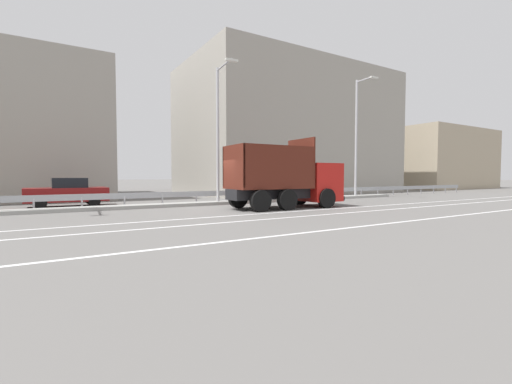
{
  "coord_description": "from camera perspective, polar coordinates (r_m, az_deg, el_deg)",
  "views": [
    {
      "loc": [
        -7.78,
        -15.82,
        1.7
      ],
      "look_at": [
        2.49,
        0.88,
        0.78
      ],
      "focal_mm": 24.0,
      "sensor_mm": 36.0,
      "label": 1
    }
  ],
  "objects": [
    {
      "name": "lane_strip_2",
      "position": [
        13.5,
        22.17,
        -4.75
      ],
      "size": [
        58.76,
        0.16,
        0.01
      ],
      "primitive_type": "cube",
      "color": "silver",
      "rests_on": "ground_plane"
    },
    {
      "name": "street_lamp_3",
      "position": [
        27.86,
        16.55,
        9.35
      ],
      "size": [
        0.71,
        1.9,
        9.08
      ],
      "color": "#ADADB2",
      "rests_on": "ground_plane"
    },
    {
      "name": "street_lamp_2",
      "position": [
        20.7,
        -6.21,
        10.6
      ],
      "size": [
        0.72,
        2.48,
        8.11
      ],
      "color": "#ADADB2",
      "rests_on": "ground_plane"
    },
    {
      "name": "dump_truck",
      "position": [
        18.73,
        6.61,
        1.39
      ],
      "size": [
        6.44,
        2.84,
        3.73
      ],
      "rotation": [
        0.0,
        0.0,
        -1.6
      ],
      "color": "red",
      "rests_on": "ground_plane"
    },
    {
      "name": "lane_strip_1",
      "position": [
        15.65,
        12.44,
        -3.62
      ],
      "size": [
        58.76,
        0.16,
        0.01
      ],
      "primitive_type": "cube",
      "color": "silver",
      "rests_on": "ground_plane"
    },
    {
      "name": "median_road_sign",
      "position": [
        24.52,
        8.84,
        1.38
      ],
      "size": [
        0.73,
        0.16,
        2.2
      ],
      "color": "white",
      "rests_on": "ground_plane"
    },
    {
      "name": "median_island",
      "position": [
        20.28,
        -8.94,
        -1.91
      ],
      "size": [
        32.32,
        1.1,
        0.18
      ],
      "primitive_type": "cube",
      "color": "gray",
      "rests_on": "ground_plane"
    },
    {
      "name": "background_building_2",
      "position": [
        54.56,
        26.35,
        4.8
      ],
      "size": [
        15.37,
        12.68,
        7.97
      ],
      "primitive_type": "cube",
      "color": "tan",
      "rests_on": "ground_plane"
    },
    {
      "name": "ground_plane",
      "position": [
        17.71,
        -5.39,
        -2.85
      ],
      "size": [
        320.0,
        320.0,
        0.0
      ],
      "primitive_type": "plane",
      "color": "#605E5B"
    },
    {
      "name": "background_building_1",
      "position": [
        36.71,
        5.32,
        9.8
      ],
      "size": [
        20.99,
        12.96,
        12.51
      ],
      "primitive_type": "cube",
      "color": "gray",
      "rests_on": "ground_plane"
    },
    {
      "name": "median_guardrail",
      "position": [
        21.1,
        -9.92,
        -0.44
      ],
      "size": [
        58.76,
        0.09,
        0.78
      ],
      "color": "#9EA0A5",
      "rests_on": "ground_plane"
    },
    {
      "name": "lane_strip_0",
      "position": [
        16.95,
        8.29,
        -3.1
      ],
      "size": [
        58.76,
        0.16,
        0.01
      ],
      "primitive_type": "cube",
      "color": "silver",
      "rests_on": "ground_plane"
    },
    {
      "name": "parked_car_3",
      "position": [
        21.69,
        -28.91,
        -0.05
      ],
      "size": [
        4.13,
        2.07,
        1.6
      ],
      "rotation": [
        0.0,
        0.0,
        1.59
      ],
      "color": "maroon",
      "rests_on": "ground_plane"
    }
  ]
}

